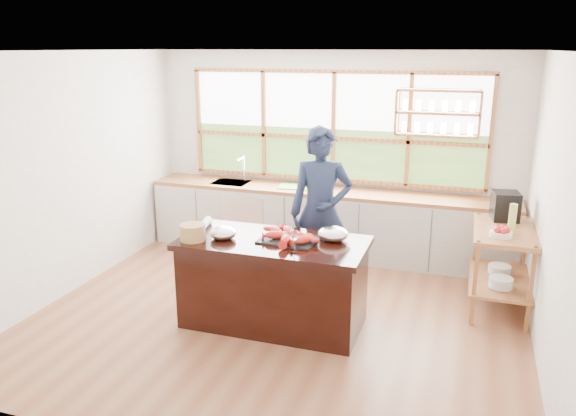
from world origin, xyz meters
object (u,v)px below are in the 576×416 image
at_px(island, 273,282).
at_px(wicker_basket, 193,232).
at_px(espresso_machine, 505,206).
at_px(cook, 321,212).

relative_size(island, wicker_basket, 7.34).
height_order(island, wicker_basket, wicker_basket).
bearing_deg(espresso_machine, island, -156.01).
xyz_separation_m(cook, wicker_basket, (-1.00, -1.14, 0.02)).
bearing_deg(cook, island, -119.72).
distance_m(espresso_machine, wicker_basket, 3.40).
distance_m(island, cook, 1.06).
xyz_separation_m(island, cook, (0.25, 0.90, 0.50)).
relative_size(cook, wicker_basket, 7.61).
distance_m(island, wicker_basket, 0.95).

